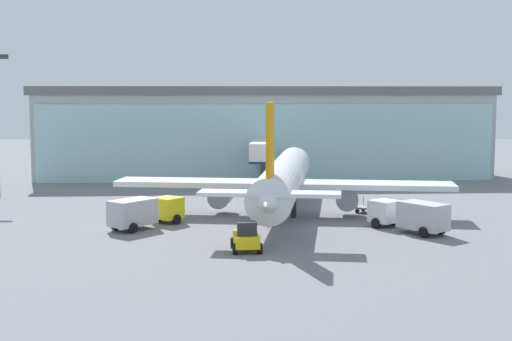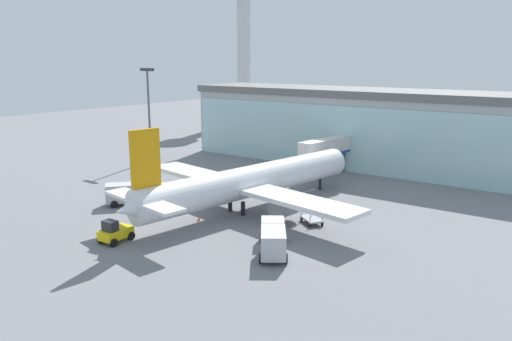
% 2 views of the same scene
% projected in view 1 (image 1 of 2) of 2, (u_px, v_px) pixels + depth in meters
% --- Properties ---
extents(ground, '(240.00, 240.00, 0.00)m').
position_uv_depth(ground, '(274.00, 223.00, 64.58)').
color(ground, slate).
extents(terminal_building, '(63.70, 16.00, 12.66)m').
position_uv_depth(terminal_building, '(264.00, 132.00, 100.81)').
color(terminal_building, '#AAAAAA').
rests_on(terminal_building, ground).
extents(jet_bridge, '(3.20, 11.77, 5.77)m').
position_uv_depth(jet_bridge, '(261.00, 152.00, 89.87)').
color(jet_bridge, silver).
rests_on(jet_bridge, ground).
extents(airplane, '(32.44, 35.46, 11.02)m').
position_uv_depth(airplane, '(284.00, 180.00, 68.98)').
color(airplane, silver).
rests_on(airplane, ground).
extents(catering_truck, '(6.30, 7.06, 2.65)m').
position_uv_depth(catering_truck, '(144.00, 211.00, 62.13)').
color(catering_truck, yellow).
rests_on(catering_truck, ground).
extents(fuel_truck, '(6.15, 7.16, 2.65)m').
position_uv_depth(fuel_truck, '(410.00, 215.00, 60.30)').
color(fuel_truck, silver).
rests_on(fuel_truck, ground).
extents(baggage_cart, '(3.22, 2.87, 1.50)m').
position_uv_depth(baggage_cart, '(371.00, 208.00, 69.74)').
color(baggage_cart, gray).
rests_on(baggage_cart, ground).
extents(pushback_tug, '(2.41, 3.35, 2.30)m').
position_uv_depth(pushback_tug, '(246.00, 238.00, 52.93)').
color(pushback_tug, yellow).
rests_on(pushback_tug, ground).
extents(safety_cone_nose, '(0.36, 0.36, 0.55)m').
position_uv_depth(safety_cone_nose, '(268.00, 224.00, 62.66)').
color(safety_cone_nose, orange).
rests_on(safety_cone_nose, ground).
extents(safety_cone_wingtip, '(0.36, 0.36, 0.55)m').
position_uv_depth(safety_cone_wingtip, '(136.00, 209.00, 70.98)').
color(safety_cone_wingtip, orange).
rests_on(safety_cone_wingtip, ground).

